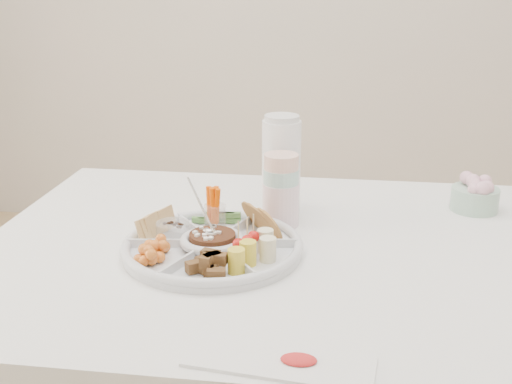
# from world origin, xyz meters

# --- Properties ---
(party_tray) EXTENTS (0.43, 0.43, 0.04)m
(party_tray) POSITION_xyz_m (-0.23, -0.06, 0.78)
(party_tray) COLOR silver
(party_tray) RESTS_ON dining_table
(bean_dip) EXTENTS (0.11, 0.11, 0.04)m
(bean_dip) POSITION_xyz_m (-0.23, -0.06, 0.79)
(bean_dip) COLOR #552F13
(bean_dip) RESTS_ON party_tray
(tortillas) EXTENTS (0.10, 0.10, 0.05)m
(tortillas) POSITION_xyz_m (-0.13, 0.02, 0.80)
(tortillas) COLOR #9D7447
(tortillas) RESTS_ON party_tray
(carrot_cucumber) EXTENTS (0.11, 0.11, 0.09)m
(carrot_cucumber) POSITION_xyz_m (-0.25, 0.07, 0.82)
(carrot_cucumber) COLOR #FF5800
(carrot_cucumber) RESTS_ON party_tray
(pita_raisins) EXTENTS (0.11, 0.11, 0.06)m
(pita_raisins) POSITION_xyz_m (-0.35, -0.01, 0.80)
(pita_raisins) COLOR tan
(pita_raisins) RESTS_ON party_tray
(cherries) EXTENTS (0.12, 0.12, 0.04)m
(cherries) POSITION_xyz_m (-0.33, -0.14, 0.79)
(cherries) COLOR orange
(cherries) RESTS_ON party_tray
(granola_chunks) EXTENTS (0.11, 0.11, 0.04)m
(granola_chunks) POSITION_xyz_m (-0.21, -0.19, 0.79)
(granola_chunks) COLOR #46341E
(granola_chunks) RESTS_ON party_tray
(banana_tomato) EXTENTS (0.13, 0.13, 0.09)m
(banana_tomato) POSITION_xyz_m (-0.11, -0.11, 0.82)
(banana_tomato) COLOR tan
(banana_tomato) RESTS_ON party_tray
(cup_stack) EXTENTS (0.09, 0.09, 0.24)m
(cup_stack) POSITION_xyz_m (-0.10, 0.12, 0.88)
(cup_stack) COLOR #DBF3D5
(cup_stack) RESTS_ON dining_table
(thermos) EXTENTS (0.10, 0.10, 0.25)m
(thermos) POSITION_xyz_m (-0.11, 0.22, 0.88)
(thermos) COLOR white
(thermos) RESTS_ON dining_table
(flower_bowl) EXTENTS (0.15, 0.15, 0.09)m
(flower_bowl) POSITION_xyz_m (0.37, 0.29, 0.80)
(flower_bowl) COLOR #BCEBCB
(flower_bowl) RESTS_ON dining_table
(placemat) EXTENTS (0.30, 0.13, 0.01)m
(placemat) POSITION_xyz_m (-0.05, -0.45, 0.76)
(placemat) COLOR white
(placemat) RESTS_ON dining_table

